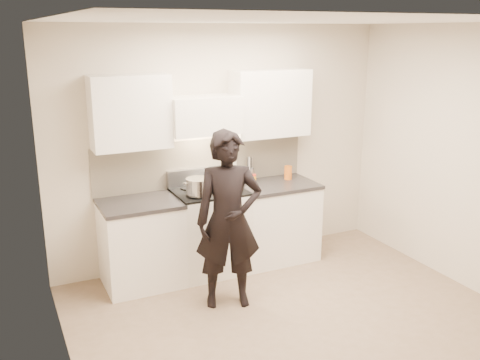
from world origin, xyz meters
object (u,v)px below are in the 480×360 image
counter_right (275,221)px  person (229,220)px  stove (210,230)px  utensil_crock (250,173)px  wok (220,176)px

counter_right → person: person is taller
stove → utensil_crock: bearing=21.8°
counter_right → person: size_ratio=0.53×
wok → utensil_crock: bearing=13.6°
counter_right → utensil_crock: utensil_crock is taller
person → stove: bearing=98.9°
stove → wok: size_ratio=2.41×
counter_right → wok: bearing=167.1°
stove → wok: 0.62m
utensil_crock → person: size_ratio=0.16×
wok → person: 1.00m
wok → utensil_crock: wok is taller
utensil_crock → person: (-0.73, -1.03, -0.13)m
stove → counter_right: (0.83, 0.00, -0.01)m
counter_right → wok: (-0.63, 0.14, 0.58)m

